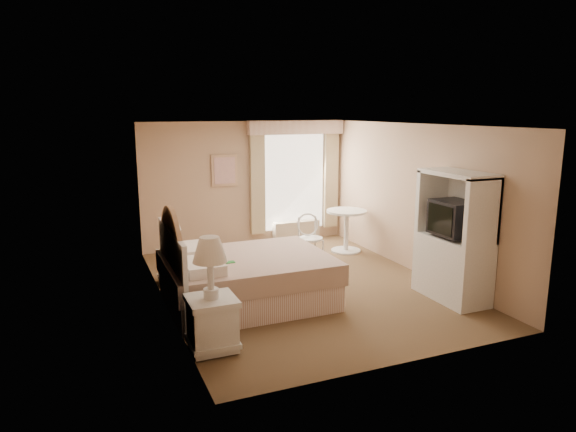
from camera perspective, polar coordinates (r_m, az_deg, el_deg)
name	(u,v)px	position (r m, az deg, el deg)	size (l,w,h in m)	color
room	(301,208)	(7.85, 1.49, 0.93)	(4.21, 5.51, 2.51)	brown
window	(296,178)	(10.65, 0.86, 4.29)	(2.05, 0.22, 2.51)	white
framed_art	(225,170)	(10.19, -7.07, 5.05)	(0.52, 0.04, 0.62)	tan
bed	(240,278)	(7.35, -5.34, -6.88)	(2.29, 1.80, 1.60)	tan
nightstand_near	(212,309)	(5.98, -8.48, -10.19)	(0.55, 0.55, 1.32)	white
nightstand_far	(172,258)	(8.39, -12.75, -4.58)	(0.45, 0.45, 1.08)	white
round_table	(346,224)	(10.00, 6.51, -0.89)	(0.78, 0.78, 0.82)	silver
cafe_chair	(309,234)	(9.27, 2.40, -2.04)	(0.43, 0.43, 0.89)	silver
armoire	(454,247)	(7.79, 17.94, -3.30)	(0.56, 1.13, 1.88)	white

